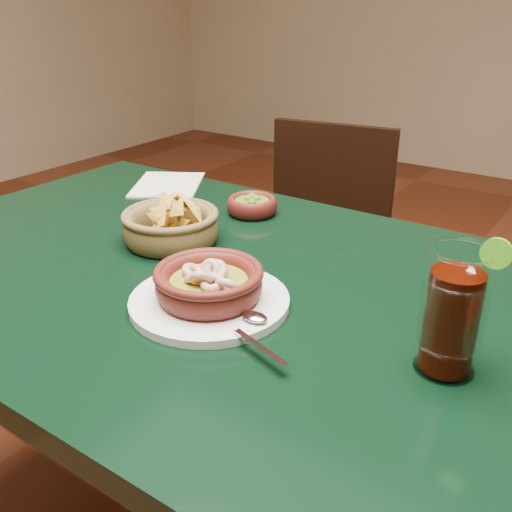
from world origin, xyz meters
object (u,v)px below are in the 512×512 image
Objects in this scene: chip_basket at (171,226)px; dining_chair at (316,258)px; cola_drink at (452,313)px; shrimp_plate at (209,287)px; dining_table at (197,315)px.

dining_chair is at bearing 93.81° from chip_basket.
shrimp_plate is at bearing -173.22° from cola_drink.
cola_drink is (0.44, -0.05, 0.18)m from dining_table.
shrimp_plate is at bearing -40.95° from dining_table.
chip_basket is (-0.10, 0.05, 0.13)m from dining_table.
dining_chair is 0.73m from chip_basket.
shrimp_plate is 0.25m from chip_basket.
cola_drink is at bearing -10.99° from chip_basket.
dining_table is 0.17m from chip_basket.
chip_basket is at bearing -86.19° from dining_chair.
dining_chair is at bearing 127.66° from cola_drink.
dining_chair is at bearing 107.39° from shrimp_plate.
cola_drink is (0.33, 0.04, 0.05)m from shrimp_plate.
shrimp_plate is (0.11, -0.09, 0.13)m from dining_table.
dining_table is 3.94× the size of shrimp_plate.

